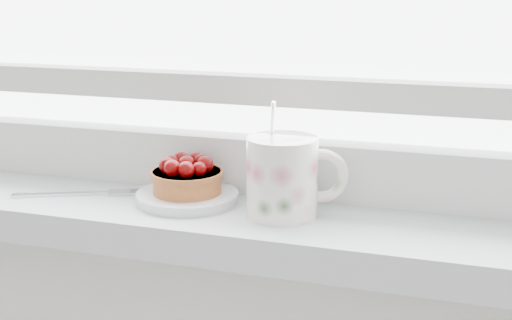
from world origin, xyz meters
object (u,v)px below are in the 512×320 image
at_px(saucer, 187,197).
at_px(fork, 82,193).
at_px(floral_mug, 285,175).
at_px(raspberry_tart, 187,176).

height_order(saucer, fork, saucer).
xyz_separation_m(saucer, floral_mug, (0.13, -0.01, 0.04)).
height_order(saucer, floral_mug, floral_mug).
bearing_deg(fork, raspberry_tart, 5.89).
bearing_deg(raspberry_tart, saucer, 86.79).
distance_m(saucer, raspberry_tart, 0.03).
height_order(raspberry_tart, floral_mug, floral_mug).
height_order(raspberry_tart, fork, raspberry_tart).
relative_size(saucer, fork, 0.75).
relative_size(raspberry_tart, fork, 0.52).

